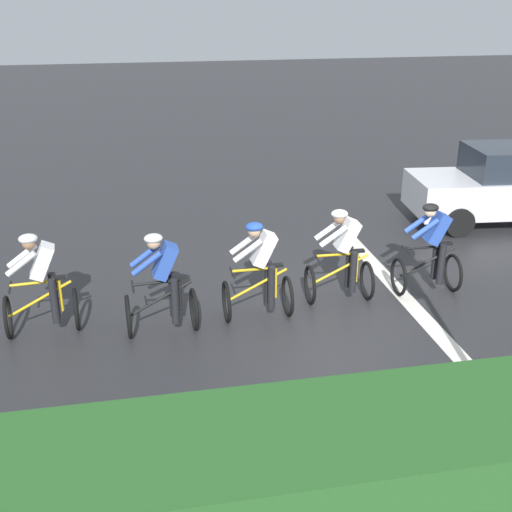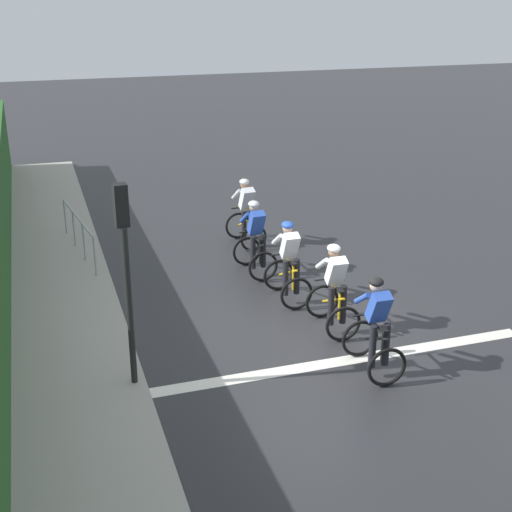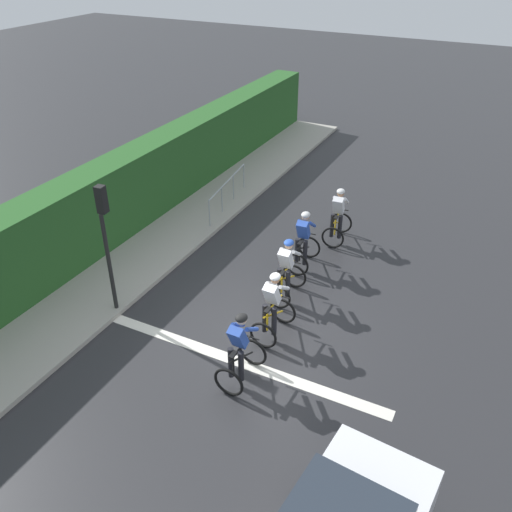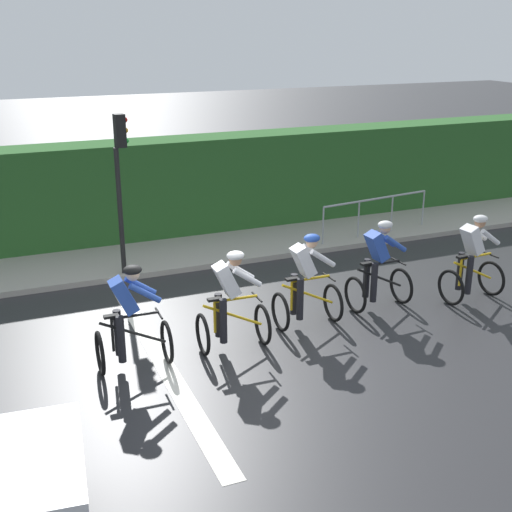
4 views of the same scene
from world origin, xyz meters
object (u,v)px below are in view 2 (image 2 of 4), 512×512
cyclist_mid (288,264)px  traffic_light_near_crossing (125,257)px  cyclist_trailing (376,329)px  cyclist_lead (246,214)px  cyclist_fourth (334,290)px  pedestrian_railing_kerbside (78,226)px  cyclist_second (255,240)px

cyclist_mid → traffic_light_near_crossing: (-3.50, -2.35, 1.43)m
cyclist_trailing → traffic_light_near_crossing: bearing=168.8°
cyclist_lead → cyclist_fourth: 4.88m
cyclist_trailing → cyclist_fourth: bearing=90.7°
cyclist_mid → pedestrian_railing_kerbside: size_ratio=0.53×
cyclist_mid → cyclist_trailing: bearing=-83.5°
cyclist_second → cyclist_mid: 1.57m
cyclist_lead → pedestrian_railing_kerbside: (-3.97, 0.40, -0.02)m
cyclist_fourth → cyclist_trailing: bearing=-89.3°
cyclist_mid → cyclist_fourth: 1.53m
cyclist_lead → cyclist_trailing: size_ratio=1.00×
cyclist_trailing → traffic_light_near_crossing: traffic_light_near_crossing is taller
cyclist_second → traffic_light_near_crossing: (-3.31, -3.91, 1.43)m
cyclist_lead → cyclist_fourth: size_ratio=1.00×
cyclist_mid → cyclist_fourth: size_ratio=1.00×
cyclist_lead → cyclist_second: bearing=-100.9°
cyclist_mid → traffic_light_near_crossing: bearing=-146.1°
cyclist_second → traffic_light_near_crossing: size_ratio=0.50×
cyclist_second → cyclist_fourth: (0.53, -3.06, 0.00)m
traffic_light_near_crossing → cyclist_fourth: bearing=12.5°
cyclist_trailing → traffic_light_near_crossing: (-3.85, 0.76, 1.43)m
cyclist_lead → traffic_light_near_crossing: bearing=-122.5°
traffic_light_near_crossing → cyclist_lead: bearing=57.5°
cyclist_fourth → cyclist_trailing: same height
cyclist_fourth → traffic_light_near_crossing: size_ratio=0.50×
cyclist_mid → cyclist_fourth: same height
pedestrian_railing_kerbside → traffic_light_near_crossing: bearing=-87.0°
pedestrian_railing_kerbside → cyclist_mid: bearing=-44.8°
cyclist_lead → cyclist_mid: 3.39m
cyclist_mid → cyclist_trailing: size_ratio=1.00×
cyclist_second → pedestrian_railing_kerbside: (-3.62, 2.22, -0.02)m
cyclist_lead → cyclist_fourth: (0.18, -4.88, 0.00)m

